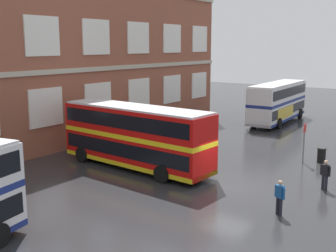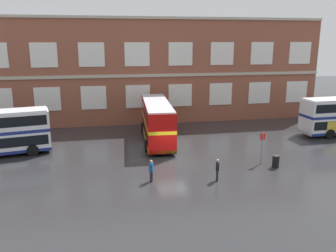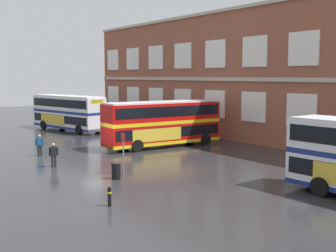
{
  "view_description": "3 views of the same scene",
  "coord_description": "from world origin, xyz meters",
  "px_view_note": "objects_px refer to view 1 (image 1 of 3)",
  "views": [
    {
      "loc": [
        -20.93,
        -10.7,
        7.94
      ],
      "look_at": [
        1.35,
        5.19,
        2.69
      ],
      "focal_mm": 45.51,
      "sensor_mm": 36.0,
      "label": 1
    },
    {
      "loc": [
        -5.63,
        -27.79,
        10.28
      ],
      "look_at": [
        0.56,
        4.94,
        1.94
      ],
      "focal_mm": 37.23,
      "sensor_mm": 36.0,
      "label": 2
    },
    {
      "loc": [
        31.01,
        -15.69,
        6.34
      ],
      "look_at": [
        2.25,
        5.36,
        2.19
      ],
      "focal_mm": 46.1,
      "sensor_mm": 36.0,
      "label": 3
    }
  ],
  "objects_px": {
    "double_decker_middle": "(135,136)",
    "waiting_passenger": "(325,174)",
    "double_decker_far": "(278,102)",
    "second_passenger": "(280,196)",
    "station_litter_bin": "(321,155)",
    "bus_stand_flag": "(304,139)"
  },
  "relations": [
    {
      "from": "double_decker_far",
      "to": "waiting_passenger",
      "type": "xyz_separation_m",
      "value": [
        -18.59,
        -10.01,
        -1.22
      ]
    },
    {
      "from": "waiting_passenger",
      "to": "second_passenger",
      "type": "bearing_deg",
      "value": 171.21
    },
    {
      "from": "second_passenger",
      "to": "bus_stand_flag",
      "type": "xyz_separation_m",
      "value": [
        9.65,
        2.03,
        0.7
      ]
    },
    {
      "from": "waiting_passenger",
      "to": "station_litter_bin",
      "type": "bearing_deg",
      "value": 17.58
    },
    {
      "from": "bus_stand_flag",
      "to": "station_litter_bin",
      "type": "xyz_separation_m",
      "value": [
        0.81,
        -1.0,
        -1.12
      ]
    },
    {
      "from": "waiting_passenger",
      "to": "bus_stand_flag",
      "type": "xyz_separation_m",
      "value": [
        4.81,
        2.78,
        0.7
      ]
    },
    {
      "from": "double_decker_far",
      "to": "second_passenger",
      "type": "height_order",
      "value": "double_decker_far"
    },
    {
      "from": "waiting_passenger",
      "to": "second_passenger",
      "type": "distance_m",
      "value": 4.9
    },
    {
      "from": "double_decker_far",
      "to": "second_passenger",
      "type": "bearing_deg",
      "value": -158.44
    },
    {
      "from": "double_decker_far",
      "to": "bus_stand_flag",
      "type": "relative_size",
      "value": 4.11
    },
    {
      "from": "double_decker_middle",
      "to": "waiting_passenger",
      "type": "height_order",
      "value": "double_decker_middle"
    },
    {
      "from": "second_passenger",
      "to": "bus_stand_flag",
      "type": "bearing_deg",
      "value": 11.86
    },
    {
      "from": "second_passenger",
      "to": "bus_stand_flag",
      "type": "height_order",
      "value": "bus_stand_flag"
    },
    {
      "from": "double_decker_middle",
      "to": "waiting_passenger",
      "type": "distance_m",
      "value": 11.69
    },
    {
      "from": "double_decker_far",
      "to": "station_litter_bin",
      "type": "xyz_separation_m",
      "value": [
        -12.96,
        -8.23,
        -1.63
      ]
    },
    {
      "from": "waiting_passenger",
      "to": "station_litter_bin",
      "type": "xyz_separation_m",
      "value": [
        5.62,
        1.78,
        -0.41
      ]
    },
    {
      "from": "second_passenger",
      "to": "waiting_passenger",
      "type": "bearing_deg",
      "value": -8.79
    },
    {
      "from": "second_passenger",
      "to": "station_litter_bin",
      "type": "height_order",
      "value": "second_passenger"
    },
    {
      "from": "double_decker_middle",
      "to": "double_decker_far",
      "type": "relative_size",
      "value": 1.0
    },
    {
      "from": "waiting_passenger",
      "to": "second_passenger",
      "type": "height_order",
      "value": "same"
    },
    {
      "from": "double_decker_middle",
      "to": "station_litter_bin",
      "type": "xyz_separation_m",
      "value": [
        8.38,
        -9.52,
        -1.63
      ]
    },
    {
      "from": "double_decker_far",
      "to": "bus_stand_flag",
      "type": "distance_m",
      "value": 15.57
    }
  ]
}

